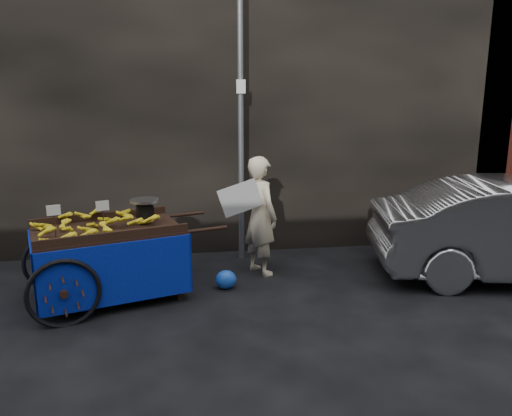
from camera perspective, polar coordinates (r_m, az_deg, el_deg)
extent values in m
plane|color=black|center=(6.00, -3.15, -9.77)|extent=(80.00, 80.00, 0.00)
cube|color=black|center=(8.13, -12.25, 14.04)|extent=(11.00, 2.00, 5.00)
cylinder|color=slate|center=(6.85, -1.76, 10.36)|extent=(0.08, 0.08, 4.00)
cube|color=white|center=(6.80, -1.73, 13.71)|extent=(0.12, 0.02, 0.18)
cube|color=black|center=(5.87, -16.62, -2.61)|extent=(1.82, 1.43, 0.06)
cube|color=black|center=(6.30, -17.35, -0.94)|extent=(1.53, 0.52, 0.10)
cube|color=black|center=(5.41, -15.86, -3.13)|extent=(1.53, 0.52, 0.10)
cube|color=black|center=(5.76, -8.83, -6.65)|extent=(0.06, 0.06, 0.79)
cube|color=black|center=(6.49, -10.88, -4.45)|extent=(0.06, 0.06, 0.79)
cylinder|color=black|center=(5.74, -5.65, -2.45)|extent=(0.49, 0.19, 0.04)
cylinder|color=black|center=(6.47, -8.06, -0.73)|extent=(0.49, 0.19, 0.04)
torus|color=black|center=(5.45, -21.11, -9.14)|extent=(0.73, 0.27, 0.75)
torus|color=black|center=(6.46, -21.94, -5.74)|extent=(0.73, 0.27, 0.75)
cylinder|color=black|center=(5.95, -21.56, -7.30)|extent=(0.38, 1.08, 0.05)
cube|color=navy|center=(5.49, -15.52, -7.32)|extent=(1.56, 0.51, 0.68)
cube|color=navy|center=(6.45, -17.16, -4.37)|extent=(1.56, 0.51, 0.68)
cube|color=navy|center=(5.91, -24.15, -6.56)|extent=(0.33, 0.99, 0.68)
cube|color=navy|center=(6.13, -8.96, -4.83)|extent=(0.33, 0.99, 0.68)
cube|color=black|center=(5.95, -12.56, -0.46)|extent=(0.21, 0.19, 0.16)
cylinder|color=silver|center=(5.92, -12.63, 0.84)|extent=(0.42, 0.42, 0.03)
cube|color=white|center=(5.63, -22.13, -0.24)|extent=(0.14, 0.05, 0.11)
cube|color=white|center=(5.68, -17.15, 0.25)|extent=(0.14, 0.05, 0.11)
imported|color=beige|center=(6.42, 0.45, -0.90)|extent=(0.61, 0.67, 1.55)
cube|color=#AFB0A9|center=(6.21, -1.82, 1.14)|extent=(0.59, 0.03, 0.50)
ellipsoid|color=blue|center=(6.11, -3.46, -8.17)|extent=(0.26, 0.20, 0.23)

